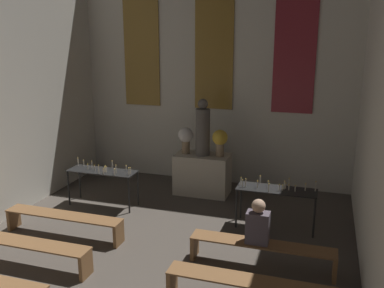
{
  "coord_description": "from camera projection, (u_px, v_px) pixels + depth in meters",
  "views": [
    {
      "loc": [
        2.62,
        -0.93,
        3.65
      ],
      "look_at": [
        0.0,
        7.33,
        1.39
      ],
      "focal_mm": 40.0,
      "sensor_mm": 36.0,
      "label": 1
    }
  ],
  "objects": [
    {
      "name": "pew_back_left",
      "position": [
        64.0,
        220.0,
        7.85
      ],
      "size": [
        2.29,
        0.36,
        0.43
      ],
      "color": "brown",
      "rests_on": "ground_plane"
    },
    {
      "name": "pew_back_right",
      "position": [
        262.0,
        249.0,
        6.78
      ],
      "size": [
        2.29,
        0.36,
        0.43
      ],
      "color": "brown",
      "rests_on": "ground_plane"
    },
    {
      "name": "wall_back",
      "position": [
        215.0,
        64.0,
        10.23
      ],
      "size": [
        6.91,
        0.16,
        5.8
      ],
      "color": "silver",
      "rests_on": "ground_plane"
    },
    {
      "name": "candle_rack_right",
      "position": [
        276.0,
        193.0,
        8.1
      ],
      "size": [
        1.5,
        0.5,
        0.99
      ],
      "color": "black",
      "rests_on": "ground_plane"
    },
    {
      "name": "flower_vase_right",
      "position": [
        220.0,
        140.0,
        9.6
      ],
      "size": [
        0.35,
        0.35,
        0.61
      ],
      "color": "#937A5B",
      "rests_on": "altar"
    },
    {
      "name": "candle_rack_left",
      "position": [
        103.0,
        174.0,
        9.18
      ],
      "size": [
        1.5,
        0.5,
        0.99
      ],
      "color": "black",
      "rests_on": "ground_plane"
    },
    {
      "name": "person_seated",
      "position": [
        258.0,
        224.0,
        6.7
      ],
      "size": [
        0.36,
        0.24,
        0.73
      ],
      "color": "#564C56",
      "rests_on": "pew_back_right"
    },
    {
      "name": "pew_third_left",
      "position": [
        24.0,
        247.0,
        6.84
      ],
      "size": [
        2.29,
        0.36,
        0.43
      ],
      "color": "brown",
      "rests_on": "ground_plane"
    },
    {
      "name": "pew_third_right",
      "position": [
        249.0,
        287.0,
        5.78
      ],
      "size": [
        2.29,
        0.36,
        0.43
      ],
      "color": "brown",
      "rests_on": "ground_plane"
    },
    {
      "name": "altar",
      "position": [
        202.0,
        174.0,
        9.93
      ],
      "size": [
        1.25,
        0.69,
        0.94
      ],
      "color": "#BCB29E",
      "rests_on": "ground_plane"
    },
    {
      "name": "statue",
      "position": [
        203.0,
        129.0,
        9.66
      ],
      "size": [
        0.33,
        0.33,
        1.29
      ],
      "color": "#5B5651",
      "rests_on": "altar"
    },
    {
      "name": "flower_vase_left",
      "position": [
        186.0,
        137.0,
        9.84
      ],
      "size": [
        0.35,
        0.35,
        0.61
      ],
      "color": "#937A5B",
      "rests_on": "altar"
    }
  ]
}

